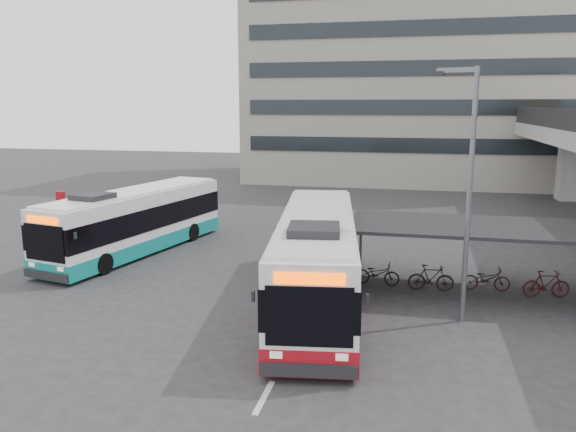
% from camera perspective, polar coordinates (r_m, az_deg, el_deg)
% --- Properties ---
extents(ground, '(120.00, 120.00, 0.00)m').
position_cam_1_polar(ground, '(19.81, -4.92, -8.83)').
color(ground, '#28282B').
rests_on(ground, ground).
extents(bike_shelter, '(10.00, 4.00, 2.54)m').
position_cam_1_polar(bike_shelter, '(21.54, 19.78, -3.58)').
color(bike_shelter, '#595B60').
rests_on(bike_shelter, ground).
extents(office_block, '(30.00, 15.00, 25.00)m').
position_cam_1_polar(office_block, '(54.02, 13.59, 17.00)').
color(office_block, gray).
rests_on(office_block, ground).
extents(road_markings, '(0.15, 7.60, 0.01)m').
position_cam_1_polar(road_markings, '(16.51, 0.34, -12.99)').
color(road_markings, beige).
rests_on(road_markings, ground).
extents(bus_main, '(4.09, 11.74, 3.40)m').
position_cam_1_polar(bus_main, '(19.22, 2.92, -4.49)').
color(bus_main, white).
rests_on(bus_main, ground).
extents(bus_teal, '(4.41, 10.91, 3.15)m').
position_cam_1_polar(bus_teal, '(26.96, -15.17, -0.55)').
color(bus_teal, white).
rests_on(bus_teal, ground).
extents(pedestrian, '(0.70, 0.73, 1.68)m').
position_cam_1_polar(pedestrian, '(24.04, -0.99, -3.09)').
color(pedestrian, black).
rests_on(pedestrian, ground).
extents(lamp_post, '(1.35, 0.56, 7.89)m').
position_cam_1_polar(lamp_post, '(17.95, 17.71, 3.40)').
color(lamp_post, '#595B60').
rests_on(lamp_post, ground).
extents(sign_totem_north, '(0.51, 0.16, 2.37)m').
position_cam_1_polar(sign_totem_north, '(31.56, -21.98, 0.26)').
color(sign_totem_north, '#AA0A14').
rests_on(sign_totem_north, ground).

